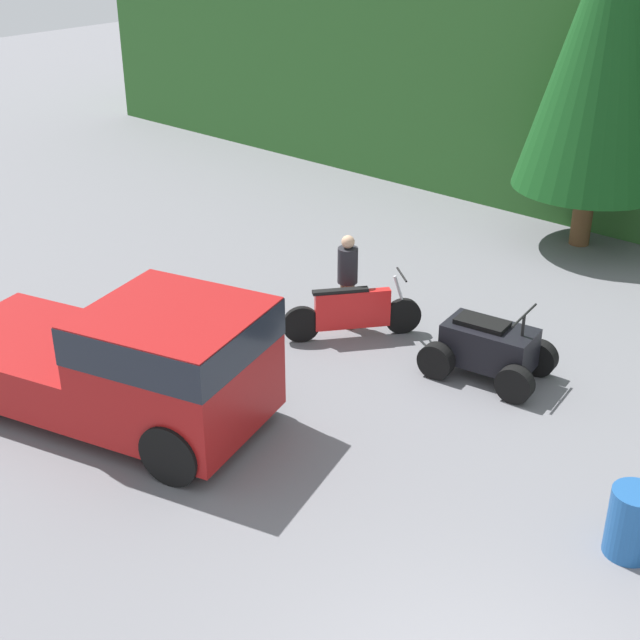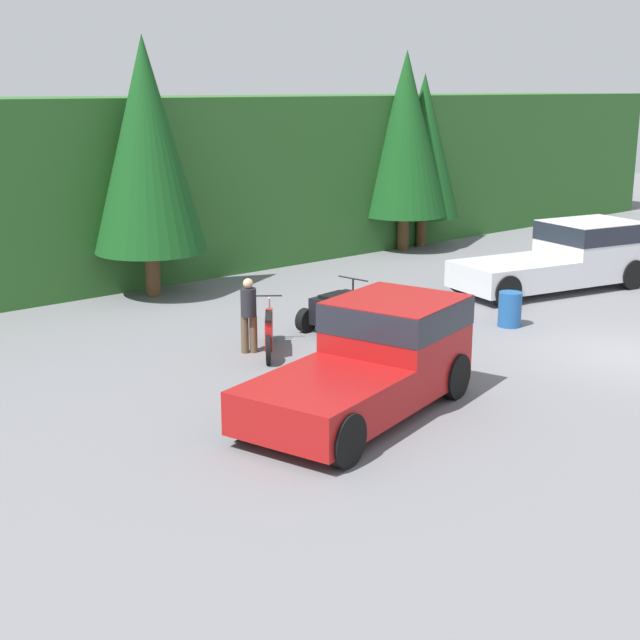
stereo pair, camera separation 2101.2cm
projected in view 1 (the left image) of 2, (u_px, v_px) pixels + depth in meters
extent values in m
cylinder|color=brown|center=(582.00, 215.00, 19.25)|extent=(0.43, 0.43, 1.30)
cone|color=#144719|center=(606.00, 42.00, 17.63)|extent=(3.19, 3.19, 5.94)
cube|color=maroon|center=(176.00, 367.00, 12.38)|extent=(2.76, 2.67, 1.71)
cube|color=#1E232D|center=(173.00, 331.00, 12.13)|extent=(2.78, 2.69, 0.55)
cube|color=maroon|center=(41.00, 358.00, 13.59)|extent=(3.24, 2.80, 0.76)
cylinder|color=black|center=(249.00, 384.00, 13.24)|extent=(0.93, 0.50, 0.89)
cylinder|color=black|center=(173.00, 453.00, 11.65)|extent=(0.93, 0.50, 0.89)
cylinder|color=black|center=(46.00, 331.00, 14.78)|extent=(0.93, 0.50, 0.89)
cylinder|color=black|center=(403.00, 316.00, 15.57)|extent=(0.48, 0.58, 0.65)
cylinder|color=black|center=(301.00, 324.00, 15.28)|extent=(0.48, 0.58, 0.65)
cube|color=red|center=(353.00, 309.00, 15.33)|extent=(0.94, 1.13, 0.67)
cylinder|color=#B7B7BC|center=(401.00, 296.00, 15.38)|extent=(0.22, 0.26, 0.77)
cylinder|color=black|center=(402.00, 275.00, 15.20)|extent=(0.49, 0.40, 0.04)
cube|color=black|center=(340.00, 291.00, 15.13)|extent=(0.71, 0.84, 0.06)
cylinder|color=black|center=(539.00, 358.00, 14.27)|extent=(0.61, 0.30, 0.59)
cylinder|color=black|center=(515.00, 384.00, 13.53)|extent=(0.61, 0.30, 0.59)
cylinder|color=black|center=(463.00, 337.00, 14.93)|extent=(0.61, 0.30, 0.59)
cylinder|color=black|center=(436.00, 361.00, 14.19)|extent=(0.61, 0.30, 0.59)
cube|color=black|center=(489.00, 345.00, 14.12)|extent=(1.51, 0.96, 0.65)
cylinder|color=black|center=(523.00, 326.00, 13.64)|extent=(0.06, 0.06, 0.35)
cylinder|color=black|center=(524.00, 315.00, 13.56)|extent=(0.16, 0.94, 0.04)
cube|color=black|center=(482.00, 323.00, 14.03)|extent=(0.87, 0.55, 0.08)
cylinder|color=brown|center=(345.00, 302.00, 15.85)|extent=(0.24, 0.24, 0.85)
cylinder|color=brown|center=(349.00, 306.00, 15.69)|extent=(0.24, 0.24, 0.85)
cylinder|color=#232328|center=(348.00, 265.00, 15.44)|extent=(0.48, 0.48, 0.64)
sphere|color=tan|center=(348.00, 242.00, 15.25)|extent=(0.31, 0.31, 0.23)
cylinder|color=#1E5193|center=(632.00, 522.00, 10.41)|extent=(0.58, 0.58, 0.88)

